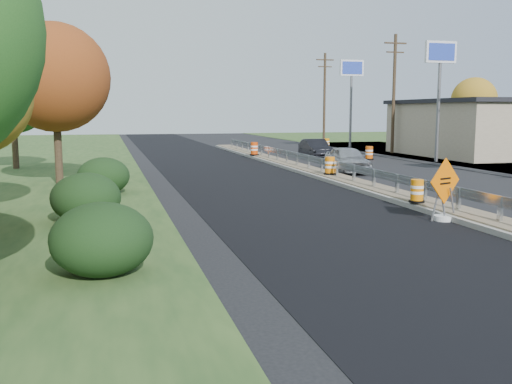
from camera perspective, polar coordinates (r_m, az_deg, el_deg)
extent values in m
plane|color=black|center=(21.07, 16.48, -1.39)|extent=(140.00, 140.00, 0.00)
cube|color=black|center=(28.69, -1.64, 1.37)|extent=(7.20, 120.00, 0.01)
cube|color=gray|center=(28.14, 8.06, 1.33)|extent=(1.60, 55.00, 0.18)
cube|color=brown|center=(28.13, 8.06, 1.57)|extent=(1.25, 55.00, 0.05)
cube|color=silver|center=(17.74, 23.23, -1.54)|extent=(0.10, 0.15, 0.70)
cube|color=silver|center=(19.33, 19.60, -0.61)|extent=(0.10, 0.15, 0.70)
cube|color=silver|center=(20.99, 16.54, 0.17)|extent=(0.10, 0.15, 0.70)
cube|color=silver|center=(22.71, 13.93, 0.84)|extent=(0.10, 0.15, 0.70)
cube|color=silver|center=(24.47, 11.70, 1.41)|extent=(0.10, 0.15, 0.70)
cube|color=silver|center=(26.26, 9.76, 1.90)|extent=(0.10, 0.15, 0.70)
cube|color=silver|center=(28.09, 8.08, 2.33)|extent=(0.10, 0.15, 0.70)
cube|color=silver|center=(29.93, 6.60, 2.70)|extent=(0.10, 0.15, 0.70)
cube|color=silver|center=(31.80, 5.29, 3.03)|extent=(0.10, 0.15, 0.70)
cube|color=silver|center=(33.68, 4.13, 3.32)|extent=(0.10, 0.15, 0.70)
cube|color=silver|center=(35.57, 3.09, 3.58)|extent=(0.10, 0.15, 0.70)
cube|color=silver|center=(37.47, 2.15, 3.81)|extent=(0.10, 0.15, 0.70)
cube|color=silver|center=(39.38, 1.31, 4.01)|extent=(0.10, 0.15, 0.70)
cube|color=silver|center=(41.31, 0.54, 4.20)|extent=(0.10, 0.15, 0.70)
cube|color=silver|center=(43.24, -0.16, 4.37)|extent=(0.10, 0.15, 0.70)
cube|color=silver|center=(45.17, -0.80, 4.53)|extent=(0.10, 0.15, 0.70)
cube|color=silver|center=(47.11, -1.39, 4.67)|extent=(0.10, 0.15, 0.70)
cube|color=silver|center=(49.06, -1.93, 4.80)|extent=(0.10, 0.15, 0.70)
cube|color=silver|center=(51.00, -2.43, 4.92)|extent=(0.10, 0.15, 0.70)
cube|color=silver|center=(28.99, 7.32, 2.91)|extent=(0.04, 46.00, 0.34)
cube|color=silver|center=(29.00, 7.32, 2.76)|extent=(0.06, 46.00, 0.03)
cube|color=silver|center=(28.98, 7.33, 3.07)|extent=(0.06, 46.00, 0.03)
cube|color=black|center=(44.19, 16.57, 5.44)|extent=(0.08, 7.20, 2.20)
cylinder|color=slate|center=(39.94, 17.75, 7.74)|extent=(0.22, 0.22, 6.80)
cube|color=white|center=(40.13, 17.99, 13.17)|extent=(2.20, 0.25, 1.40)
cube|color=#263FB2|center=(40.13, 17.99, 13.17)|extent=(1.90, 0.30, 1.10)
cylinder|color=slate|center=(52.32, 9.46, 7.99)|extent=(0.22, 0.22, 6.80)
cube|color=white|center=(52.46, 9.55, 12.14)|extent=(2.20, 0.25, 1.40)
cube|color=#263FB2|center=(52.46, 9.55, 12.14)|extent=(1.90, 0.30, 1.10)
cylinder|color=#473523|center=(47.38, 13.61, 9.45)|extent=(0.26, 0.26, 9.40)
cube|color=#473523|center=(47.67, 13.78, 14.26)|extent=(1.90, 0.12, 0.12)
cube|color=#473523|center=(47.60, 13.75, 13.43)|extent=(1.50, 0.10, 0.10)
cylinder|color=#473523|center=(61.02, 6.86, 9.25)|extent=(0.26, 0.26, 9.40)
cube|color=#473523|center=(61.24, 6.92, 12.99)|extent=(1.90, 0.12, 0.12)
cube|color=#473523|center=(61.18, 6.91, 12.34)|extent=(1.50, 0.10, 0.10)
ellipsoid|color=black|center=(12.04, -15.16, -4.56)|extent=(2.09, 2.09, 1.52)
ellipsoid|color=black|center=(17.96, -16.65, -0.53)|extent=(2.09, 2.09, 1.52)
ellipsoid|color=black|center=(23.90, -15.01, 1.58)|extent=(2.09, 2.09, 1.52)
cylinder|color=#473523|center=(27.90, -19.17, 4.13)|extent=(0.36, 0.36, 3.30)
sphere|color=brown|center=(27.89, -19.48, 10.75)|extent=(4.95, 4.95, 4.95)
cylinder|color=#473523|center=(36.18, -22.96, 4.38)|extent=(0.36, 0.36, 2.86)
sphere|color=#23551C|center=(36.14, -23.20, 8.80)|extent=(4.29, 4.29, 4.29)
cylinder|color=#473523|center=(63.56, 20.83, 5.88)|extent=(0.36, 0.36, 3.08)
sphere|color=#AE7925|center=(63.55, 20.97, 8.59)|extent=(4.62, 4.62, 4.62)
cylinder|color=white|center=(18.44, 18.22, -2.51)|extent=(0.59, 0.59, 0.17)
cube|color=slate|center=(18.21, 17.51, -1.20)|extent=(0.34, 0.17, 1.02)
cube|color=slate|center=(18.53, 19.05, -1.11)|extent=(0.34, 0.17, 1.02)
cube|color=slate|center=(18.41, 18.20, -1.13)|extent=(0.14, 0.26, 1.04)
cube|color=#DE6304|center=(18.27, 18.38, 1.06)|extent=(1.32, 0.56, 1.41)
cube|color=black|center=(18.24, 18.43, 1.28)|extent=(0.47, 0.20, 0.05)
cube|color=black|center=(18.26, 18.41, 0.82)|extent=(0.47, 0.20, 0.05)
cylinder|color=black|center=(20.41, 15.76, -0.90)|extent=(0.54, 0.54, 0.07)
cylinder|color=orange|center=(20.36, 15.80, 0.15)|extent=(0.43, 0.43, 0.76)
cylinder|color=white|center=(20.35, 15.82, 0.51)|extent=(0.45, 0.45, 0.10)
cylinder|color=white|center=(20.37, 15.80, -0.05)|extent=(0.45, 0.45, 0.10)
cylinder|color=black|center=(28.66, 7.37, 1.83)|extent=(0.60, 0.60, 0.08)
cylinder|color=orange|center=(28.62, 7.39, 2.67)|extent=(0.48, 0.48, 0.84)
cylinder|color=white|center=(28.60, 7.39, 2.95)|extent=(0.50, 0.50, 0.11)
cylinder|color=white|center=(28.62, 7.39, 2.51)|extent=(0.50, 0.50, 0.11)
cylinder|color=black|center=(41.11, -0.17, 3.75)|extent=(0.64, 0.64, 0.09)
cylinder|color=#DD3F09|center=(41.08, -0.17, 4.38)|extent=(0.51, 0.51, 0.90)
cylinder|color=white|center=(41.07, -0.17, 4.59)|extent=(0.53, 0.53, 0.12)
cylinder|color=white|center=(41.09, -0.17, 4.26)|extent=(0.53, 0.53, 0.12)
cylinder|color=black|center=(40.88, 11.23, 3.25)|extent=(0.64, 0.64, 0.09)
cylinder|color=#DA5209|center=(40.85, 11.25, 3.88)|extent=(0.51, 0.51, 0.90)
cylinder|color=white|center=(40.84, 11.26, 4.09)|extent=(0.53, 0.53, 0.12)
cylinder|color=white|center=(40.86, 11.25, 3.76)|extent=(0.53, 0.53, 0.12)
cylinder|color=black|center=(53.37, 7.08, 4.42)|extent=(0.61, 0.61, 0.08)
cylinder|color=orange|center=(53.35, 7.09, 4.88)|extent=(0.49, 0.49, 0.86)
cylinder|color=white|center=(53.34, 7.09, 5.04)|extent=(0.50, 0.50, 0.11)
cylinder|color=white|center=(53.35, 7.08, 4.79)|extent=(0.50, 0.50, 0.11)
imported|color=#A6A7AB|center=(32.00, 9.11, 3.25)|extent=(2.07, 4.37, 1.44)
imported|color=black|center=(41.62, 5.95, 4.34)|extent=(1.71, 4.27, 1.38)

